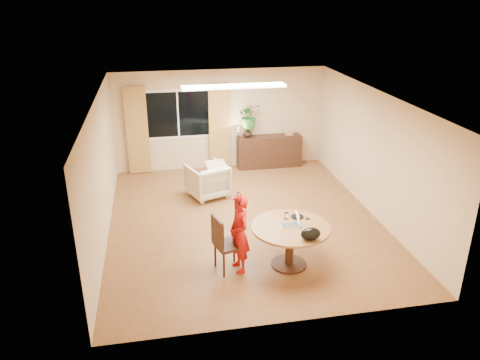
{
  "coord_description": "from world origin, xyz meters",
  "views": [
    {
      "loc": [
        -1.69,
        -8.51,
        4.51
      ],
      "look_at": [
        -0.13,
        -0.2,
        1.01
      ],
      "focal_mm": 35.0,
      "sensor_mm": 36.0,
      "label": 1
    }
  ],
  "objects_px": {
    "dining_chair": "(229,243)",
    "armchair": "(207,180)",
    "dining_table": "(290,235)",
    "child": "(239,234)",
    "sideboard": "(269,151)"
  },
  "relations": [
    {
      "from": "dining_table",
      "to": "armchair",
      "type": "xyz_separation_m",
      "value": [
        -1.04,
        3.18,
        -0.21
      ]
    },
    {
      "from": "dining_chair",
      "to": "sideboard",
      "type": "distance_m",
      "value": 5.08
    },
    {
      "from": "dining_chair",
      "to": "sideboard",
      "type": "bearing_deg",
      "value": 52.64
    },
    {
      "from": "child",
      "to": "sideboard",
      "type": "xyz_separation_m",
      "value": [
        1.7,
        4.77,
        -0.27
      ]
    },
    {
      "from": "dining_table",
      "to": "child",
      "type": "bearing_deg",
      "value": 178.0
    },
    {
      "from": "sideboard",
      "to": "child",
      "type": "bearing_deg",
      "value": -109.59
    },
    {
      "from": "dining_chair",
      "to": "armchair",
      "type": "xyz_separation_m",
      "value": [
        0.01,
        3.11,
        -0.12
      ]
    },
    {
      "from": "dining_table",
      "to": "sideboard",
      "type": "distance_m",
      "value": 4.87
    },
    {
      "from": "dining_chair",
      "to": "dining_table",
      "type": "bearing_deg",
      "value": -19.63
    },
    {
      "from": "child",
      "to": "sideboard",
      "type": "distance_m",
      "value": 5.07
    },
    {
      "from": "dining_table",
      "to": "child",
      "type": "distance_m",
      "value": 0.88
    },
    {
      "from": "dining_chair",
      "to": "child",
      "type": "height_order",
      "value": "child"
    },
    {
      "from": "dining_chair",
      "to": "armchair",
      "type": "relative_size",
      "value": 1.2
    },
    {
      "from": "dining_table",
      "to": "dining_chair",
      "type": "relative_size",
      "value": 1.31
    },
    {
      "from": "dining_chair",
      "to": "armchair",
      "type": "height_order",
      "value": "dining_chair"
    }
  ]
}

